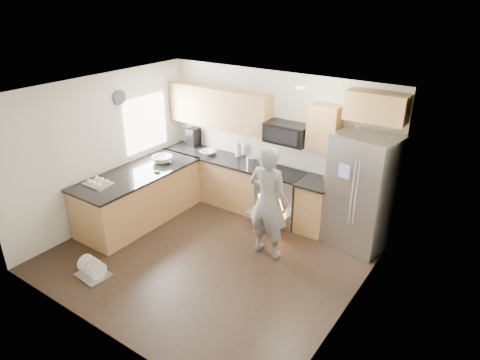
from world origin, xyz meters
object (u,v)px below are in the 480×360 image
Objects in this scene: refrigerator at (361,192)px; dish_rack at (93,271)px; person at (268,202)px; stove_range at (282,186)px.

dish_rack is (-2.85, -3.05, -0.87)m from refrigerator.
refrigerator is at bearing -134.76° from person.
stove_range is 3.41m from dish_rack.
person reaches higher than stove_range.
refrigerator reaches higher than dish_rack.
person is 3.60× the size of dish_rack.
stove_range is at bearing 64.83° from dish_rack.
dish_rack is at bearing -115.17° from stove_range.
refrigerator is at bearing 0.30° from stove_range.
refrigerator is at bearing 46.94° from dish_rack.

